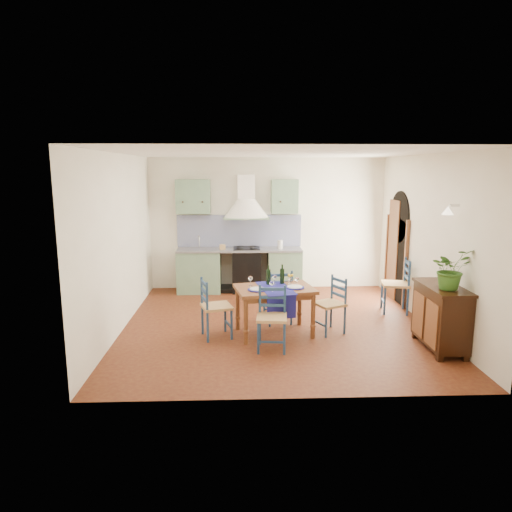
# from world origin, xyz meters

# --- Properties ---
(floor) EXTENTS (5.00, 5.00, 0.00)m
(floor) POSITION_xyz_m (0.00, 0.00, 0.00)
(floor) COLOR #43160E
(floor) RESTS_ON ground
(back_wall) EXTENTS (5.00, 0.96, 2.80)m
(back_wall) POSITION_xyz_m (-0.47, 2.29, 1.05)
(back_wall) COLOR white
(back_wall) RESTS_ON ground
(right_wall) EXTENTS (0.26, 5.00, 2.80)m
(right_wall) POSITION_xyz_m (2.50, 0.28, 1.34)
(right_wall) COLOR white
(right_wall) RESTS_ON ground
(left_wall) EXTENTS (0.04, 5.00, 2.80)m
(left_wall) POSITION_xyz_m (-2.50, 0.00, 1.40)
(left_wall) COLOR white
(left_wall) RESTS_ON ground
(ceiling) EXTENTS (5.00, 5.00, 0.01)m
(ceiling) POSITION_xyz_m (0.00, 0.00, 2.80)
(ceiling) COLOR white
(ceiling) RESTS_ON back_wall
(dining_table) EXTENTS (1.31, 1.02, 1.07)m
(dining_table) POSITION_xyz_m (-0.06, -0.43, 0.67)
(dining_table) COLOR brown
(dining_table) RESTS_ON ground
(chair_near) EXTENTS (0.46, 0.46, 0.91)m
(chair_near) POSITION_xyz_m (-0.15, -1.03, 0.47)
(chair_near) COLOR navy
(chair_near) RESTS_ON ground
(chair_far) EXTENTS (0.51, 0.51, 0.92)m
(chair_far) POSITION_xyz_m (0.04, 0.10, 0.48)
(chair_far) COLOR navy
(chair_far) RESTS_ON ground
(chair_left) EXTENTS (0.54, 0.54, 0.92)m
(chair_left) POSITION_xyz_m (-0.99, -0.53, 0.48)
(chair_left) COLOR navy
(chair_left) RESTS_ON ground
(chair_right) EXTENTS (0.55, 0.55, 0.89)m
(chair_right) POSITION_xyz_m (0.83, -0.37, 0.46)
(chair_right) COLOR navy
(chair_right) RESTS_ON ground
(chair_spare) EXTENTS (0.53, 0.53, 0.98)m
(chair_spare) POSITION_xyz_m (2.23, 0.62, 0.51)
(chair_spare) COLOR navy
(chair_spare) RESTS_ON ground
(sideboard) EXTENTS (0.50, 1.05, 0.94)m
(sideboard) POSITION_xyz_m (2.26, -1.12, 0.51)
(sideboard) COLOR black
(sideboard) RESTS_ON ground
(potted_plant) EXTENTS (0.62, 0.58, 0.57)m
(potted_plant) POSITION_xyz_m (2.26, -1.30, 1.22)
(potted_plant) COLOR #2E5C1C
(potted_plant) RESTS_ON sideboard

